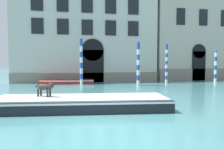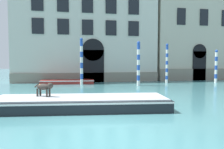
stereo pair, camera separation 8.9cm
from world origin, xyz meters
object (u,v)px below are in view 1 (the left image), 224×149
at_px(boat_foreground, 81,103).
at_px(mooring_pole_2, 138,63).
at_px(dog_on_deck, 45,87).
at_px(boat_moored_near_palazzo, 67,82).
at_px(mooring_pole_0, 167,63).
at_px(mooring_pole_1, 81,61).
at_px(mooring_pole_3, 216,66).

xyz_separation_m(boat_foreground, mooring_pole_2, (5.59, 9.04, 1.73)).
height_order(dog_on_deck, boat_moored_near_palazzo, dog_on_deck).
relative_size(mooring_pole_0, mooring_pole_2, 0.99).
bearing_deg(mooring_pole_1, boat_moored_near_palazzo, 141.97).
bearing_deg(boat_foreground, mooring_pole_2, 64.04).
bearing_deg(dog_on_deck, mooring_pole_2, 80.49).
distance_m(boat_moored_near_palazzo, mooring_pole_0, 10.17).
bearing_deg(boat_moored_near_palazzo, mooring_pole_0, -3.97).
bearing_deg(mooring_pole_0, mooring_pole_2, -155.81).
bearing_deg(mooring_pole_3, boat_foreground, -144.85).
distance_m(dog_on_deck, mooring_pole_3, 18.55).
height_order(boat_foreground, mooring_pole_3, mooring_pole_3).
distance_m(boat_foreground, boat_moored_near_palazzo, 11.87).
distance_m(mooring_pole_0, mooring_pole_1, 8.58).
bearing_deg(mooring_pole_3, mooring_pole_1, 176.72).
bearing_deg(mooring_pole_0, mooring_pole_1, 178.81).
bearing_deg(dog_on_deck, boat_foreground, 17.64).
xyz_separation_m(boat_moored_near_palazzo, mooring_pole_2, (6.45, -2.80, 1.84)).
bearing_deg(mooring_pole_2, mooring_pole_1, 161.12).
distance_m(mooring_pole_0, mooring_pole_3, 5.17).
height_order(mooring_pole_0, mooring_pole_1, mooring_pole_1).
distance_m(boat_foreground, mooring_pole_3, 17.42).
bearing_deg(mooring_pole_2, mooring_pole_3, 6.34).
bearing_deg(mooring_pole_1, boat_foreground, -92.62).
relative_size(boat_foreground, mooring_pole_2, 2.06).
height_order(dog_on_deck, mooring_pole_1, mooring_pole_1).
height_order(boat_foreground, mooring_pole_1, mooring_pole_1).
distance_m(boat_foreground, mooring_pole_2, 10.77).
relative_size(mooring_pole_2, mooring_pole_3, 1.19).
xyz_separation_m(mooring_pole_0, mooring_pole_1, (-8.58, 0.18, 0.22)).
xyz_separation_m(boat_foreground, mooring_pole_3, (14.19, 9.99, 1.41)).
bearing_deg(mooring_pole_3, dog_on_deck, -148.74).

